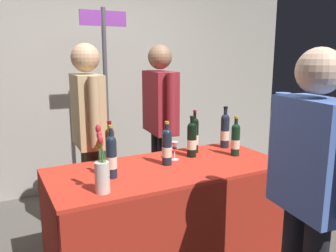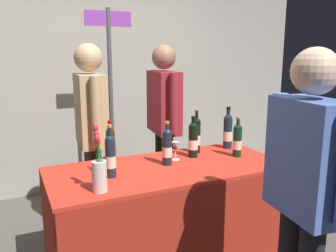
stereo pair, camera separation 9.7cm
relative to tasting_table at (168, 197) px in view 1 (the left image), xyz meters
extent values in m
cube|color=#9E998E|center=(0.00, 1.90, 0.98)|extent=(5.52, 0.12, 3.05)
cube|color=red|center=(0.00, 0.00, 0.22)|extent=(1.70, 0.77, 0.02)
cube|color=#A32519|center=(0.00, -0.38, -0.16)|extent=(1.70, 0.01, 0.75)
cube|color=#A32519|center=(0.00, 0.38, -0.16)|extent=(1.70, 0.01, 0.75)
cube|color=#A32519|center=(-0.85, 0.00, -0.16)|extent=(0.01, 0.77, 0.75)
cube|color=#A32519|center=(0.85, 0.00, -0.16)|extent=(0.01, 0.77, 0.75)
cylinder|color=#38230F|center=(-0.36, 0.21, 0.36)|extent=(0.06, 0.06, 0.25)
sphere|color=#38230F|center=(-0.36, 0.21, 0.49)|extent=(0.06, 0.06, 0.06)
cylinder|color=#38230F|center=(-0.36, 0.21, 0.52)|extent=(0.03, 0.03, 0.07)
cylinder|color=maroon|center=(-0.36, 0.21, 0.56)|extent=(0.03, 0.03, 0.02)
cylinder|color=beige|center=(-0.36, 0.21, 0.34)|extent=(0.07, 0.07, 0.08)
cylinder|color=#192333|center=(0.01, 0.04, 0.35)|extent=(0.07, 0.07, 0.23)
sphere|color=#192333|center=(0.01, 0.04, 0.47)|extent=(0.07, 0.07, 0.07)
cylinder|color=#192333|center=(0.01, 0.04, 0.51)|extent=(0.03, 0.03, 0.07)
cylinder|color=#B7932D|center=(0.01, 0.04, 0.55)|extent=(0.03, 0.03, 0.02)
cylinder|color=beige|center=(0.01, 0.04, 0.34)|extent=(0.07, 0.07, 0.07)
cylinder|color=black|center=(0.61, 0.00, 0.35)|extent=(0.07, 0.07, 0.23)
sphere|color=black|center=(0.61, 0.00, 0.46)|extent=(0.07, 0.07, 0.07)
cylinder|color=black|center=(0.61, 0.00, 0.50)|extent=(0.03, 0.03, 0.08)
cylinder|color=#B7932D|center=(0.61, 0.00, 0.55)|extent=(0.03, 0.03, 0.02)
cylinder|color=beige|center=(0.61, 0.00, 0.33)|extent=(0.07, 0.07, 0.07)
cylinder|color=black|center=(0.37, 0.23, 0.37)|extent=(0.07, 0.07, 0.26)
sphere|color=black|center=(0.37, 0.23, 0.49)|extent=(0.07, 0.07, 0.07)
cylinder|color=black|center=(0.37, 0.23, 0.53)|extent=(0.02, 0.02, 0.08)
cylinder|color=maroon|center=(0.37, 0.23, 0.58)|extent=(0.03, 0.03, 0.02)
cylinder|color=beige|center=(0.37, 0.23, 0.35)|extent=(0.07, 0.07, 0.08)
cylinder|color=#192333|center=(0.68, 0.24, 0.37)|extent=(0.07, 0.07, 0.26)
sphere|color=#192333|center=(0.68, 0.24, 0.50)|extent=(0.07, 0.07, 0.07)
cylinder|color=#192333|center=(0.68, 0.24, 0.54)|extent=(0.03, 0.03, 0.08)
cylinder|color=black|center=(0.68, 0.24, 0.59)|extent=(0.04, 0.04, 0.02)
cylinder|color=beige|center=(0.68, 0.24, 0.35)|extent=(0.08, 0.08, 0.08)
cylinder|color=#192333|center=(-0.43, -0.03, 0.36)|extent=(0.07, 0.07, 0.25)
sphere|color=#192333|center=(-0.43, -0.03, 0.49)|extent=(0.07, 0.07, 0.07)
cylinder|color=#192333|center=(-0.43, -0.03, 0.53)|extent=(0.03, 0.03, 0.09)
cylinder|color=#B7932D|center=(-0.43, -0.03, 0.58)|extent=(0.03, 0.03, 0.02)
cylinder|color=beige|center=(-0.43, -0.03, 0.34)|extent=(0.07, 0.07, 0.08)
cylinder|color=black|center=(0.28, 0.13, 0.36)|extent=(0.07, 0.07, 0.24)
sphere|color=black|center=(0.28, 0.13, 0.48)|extent=(0.07, 0.07, 0.07)
cylinder|color=black|center=(0.28, 0.13, 0.51)|extent=(0.03, 0.03, 0.07)
cylinder|color=black|center=(0.28, 0.13, 0.56)|extent=(0.04, 0.04, 0.02)
cylinder|color=beige|center=(0.28, 0.13, 0.34)|extent=(0.08, 0.08, 0.08)
cylinder|color=silver|center=(0.12, 0.13, 0.24)|extent=(0.07, 0.07, 0.00)
cylinder|color=silver|center=(0.12, 0.13, 0.28)|extent=(0.01, 0.01, 0.08)
cone|color=silver|center=(0.12, 0.13, 0.35)|extent=(0.06, 0.06, 0.06)
cylinder|color=#590C19|center=(0.12, 0.13, 0.33)|extent=(0.03, 0.03, 0.02)
cylinder|color=silver|center=(-0.56, -0.25, 0.33)|extent=(0.09, 0.09, 0.19)
cylinder|color=#38722D|center=(-0.56, -0.25, 0.44)|extent=(0.01, 0.02, 0.21)
ellipsoid|color=#E05B1E|center=(-0.56, -0.25, 0.54)|extent=(0.03, 0.03, 0.05)
cylinder|color=#38722D|center=(-0.57, -0.23, 0.43)|extent=(0.01, 0.01, 0.20)
ellipsoid|color=#E05B1E|center=(-0.57, -0.23, 0.53)|extent=(0.03, 0.03, 0.05)
cylinder|color=#38722D|center=(-0.56, -0.27, 0.45)|extent=(0.03, 0.03, 0.23)
ellipsoid|color=red|center=(-0.57, -0.28, 0.57)|extent=(0.03, 0.03, 0.05)
cylinder|color=#38722D|center=(-0.56, -0.25, 0.44)|extent=(0.02, 0.01, 0.21)
ellipsoid|color=gold|center=(-0.57, -0.25, 0.54)|extent=(0.03, 0.03, 0.05)
cylinder|color=#38722D|center=(-0.55, -0.26, 0.46)|extent=(0.04, 0.05, 0.25)
ellipsoid|color=red|center=(-0.57, -0.24, 0.58)|extent=(0.03, 0.03, 0.05)
cylinder|color=#38722D|center=(-0.56, -0.25, 0.47)|extent=(0.03, 0.05, 0.29)
ellipsoid|color=red|center=(-0.57, -0.23, 0.62)|extent=(0.03, 0.03, 0.05)
cylinder|color=#4C4233|center=(-0.39, 0.74, -0.13)|extent=(0.12, 0.12, 0.83)
cylinder|color=#4C4233|center=(-0.40, 0.58, -0.13)|extent=(0.12, 0.12, 0.83)
cube|color=tan|center=(-0.40, 0.66, 0.58)|extent=(0.23, 0.43, 0.59)
sphere|color=tan|center=(-0.40, 0.66, 1.01)|extent=(0.23, 0.23, 0.23)
cylinder|color=tan|center=(-0.38, 0.92, 0.61)|extent=(0.08, 0.08, 0.54)
cylinder|color=tan|center=(-0.41, 0.40, 0.61)|extent=(0.08, 0.08, 0.54)
cylinder|color=black|center=(0.36, 0.92, -0.13)|extent=(0.12, 0.12, 0.83)
cylinder|color=black|center=(0.34, 0.74, -0.13)|extent=(0.12, 0.12, 0.83)
cube|color=maroon|center=(0.35, 0.83, 0.58)|extent=(0.25, 0.48, 0.59)
sphere|color=#8C664C|center=(0.35, 0.83, 1.01)|extent=(0.23, 0.23, 0.23)
cylinder|color=maroon|center=(0.38, 1.11, 0.61)|extent=(0.08, 0.08, 0.54)
cylinder|color=maroon|center=(0.32, 0.56, 0.61)|extent=(0.08, 0.08, 0.54)
cube|color=#4C6BB7|center=(0.27, -1.01, 0.55)|extent=(0.27, 0.44, 0.57)
sphere|color=beige|center=(0.27, -1.01, 0.96)|extent=(0.22, 0.22, 0.22)
cylinder|color=#4C6BB7|center=(0.30, -0.76, 0.57)|extent=(0.08, 0.08, 0.52)
cylinder|color=#47474C|center=(-0.06, 1.23, 0.47)|extent=(0.04, 0.04, 2.02)
cube|color=#7A3393|center=(-0.06, 1.23, 1.37)|extent=(0.46, 0.02, 0.14)
camera|label=1|loc=(-1.11, -2.12, 1.03)|focal=36.95mm
camera|label=2|loc=(-1.02, -2.16, 1.03)|focal=36.95mm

